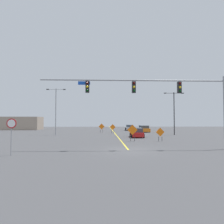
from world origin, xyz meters
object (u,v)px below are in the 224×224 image
(construction_sign_left_lane, at_px, (132,131))
(car_red_mid, at_px, (137,133))
(car_orange_distant, at_px, (144,129))
(street_lamp_near_right, at_px, (174,109))
(car_silver_approaching, at_px, (129,128))
(stop_sign, at_px, (11,129))
(street_lamp_far_right, at_px, (56,108))
(construction_sign_right_lane, at_px, (113,127))
(construction_sign_median_near, at_px, (160,133))
(construction_sign_median_far, at_px, (102,127))
(traffic_signal_assembly, at_px, (157,92))

(construction_sign_left_lane, relative_size, car_red_mid, 0.51)
(car_orange_distant, height_order, car_red_mid, car_orange_distant)
(street_lamp_near_right, xyz_separation_m, car_orange_distant, (-3.92, 8.84, -3.96))
(car_silver_approaching, relative_size, car_orange_distant, 0.93)
(car_silver_approaching, relative_size, car_red_mid, 1.01)
(stop_sign, xyz_separation_m, street_lamp_far_right, (-1.50, 20.84, 2.95))
(street_lamp_near_right, distance_m, car_silver_approaching, 18.09)
(stop_sign, height_order, construction_sign_right_lane, stop_sign)
(stop_sign, xyz_separation_m, construction_sign_right_lane, (9.01, 26.86, -0.85))
(construction_sign_left_lane, relative_size, car_orange_distant, 0.47)
(construction_sign_median_near, xyz_separation_m, car_red_mid, (-1.98, 6.39, -0.41))
(stop_sign, height_order, car_silver_approaching, stop_sign)
(construction_sign_right_lane, xyz_separation_m, car_red_mid, (3.39, -10.72, -0.46))
(construction_sign_right_lane, relative_size, construction_sign_median_near, 1.05)
(car_silver_approaching, bearing_deg, construction_sign_median_far, -128.51)
(street_lamp_near_right, relative_size, street_lamp_far_right, 0.93)
(car_orange_distant, distance_m, car_red_mid, 13.98)
(construction_sign_median_far, relative_size, car_silver_approaching, 0.46)
(street_lamp_near_right, height_order, construction_sign_median_far, street_lamp_near_right)
(stop_sign, height_order, construction_sign_median_far, stop_sign)
(street_lamp_far_right, xyz_separation_m, construction_sign_median_far, (8.16, 7.39, -3.73))
(street_lamp_far_right, bearing_deg, construction_sign_right_lane, 29.83)
(street_lamp_far_right, relative_size, construction_sign_right_lane, 4.54)
(stop_sign, bearing_deg, car_silver_approaching, 69.60)
(traffic_signal_assembly, distance_m, construction_sign_median_far, 26.61)
(construction_sign_left_lane, bearing_deg, traffic_signal_assembly, -80.35)
(construction_sign_right_lane, relative_size, construction_sign_median_far, 0.95)
(street_lamp_near_right, height_order, construction_sign_right_lane, street_lamp_near_right)
(car_red_mid, bearing_deg, construction_sign_right_lane, 107.54)
(street_lamp_near_right, relative_size, car_orange_distant, 1.71)
(construction_sign_left_lane, height_order, construction_sign_median_far, construction_sign_left_lane)
(traffic_signal_assembly, relative_size, car_red_mid, 4.09)
(traffic_signal_assembly, relative_size, street_lamp_near_right, 2.20)
(car_silver_approaching, bearing_deg, construction_sign_median_near, -88.94)
(construction_sign_median_far, bearing_deg, stop_sign, -103.27)
(construction_sign_right_lane, bearing_deg, street_lamp_near_right, -28.83)
(stop_sign, bearing_deg, traffic_signal_assembly, 11.73)
(street_lamp_near_right, bearing_deg, traffic_signal_assembly, -113.55)
(construction_sign_median_far, distance_m, car_silver_approaching, 11.60)
(stop_sign, relative_size, construction_sign_left_lane, 1.34)
(street_lamp_near_right, xyz_separation_m, construction_sign_right_lane, (-11.06, 6.09, -3.52))
(construction_sign_right_lane, xyz_separation_m, car_silver_approaching, (4.86, 10.43, -0.46))
(construction_sign_median_near, bearing_deg, stop_sign, -145.86)
(traffic_signal_assembly, xyz_separation_m, street_lamp_near_right, (7.96, 18.26, -0.70))
(construction_sign_median_far, height_order, car_red_mid, construction_sign_median_far)
(construction_sign_median_near, bearing_deg, construction_sign_left_lane, 176.16)
(car_red_mid, bearing_deg, street_lamp_far_right, 161.36)
(street_lamp_far_right, distance_m, construction_sign_right_lane, 12.70)
(traffic_signal_assembly, xyz_separation_m, construction_sign_left_lane, (-1.27, 7.47, -4.01))
(construction_sign_median_near, relative_size, car_red_mid, 0.42)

